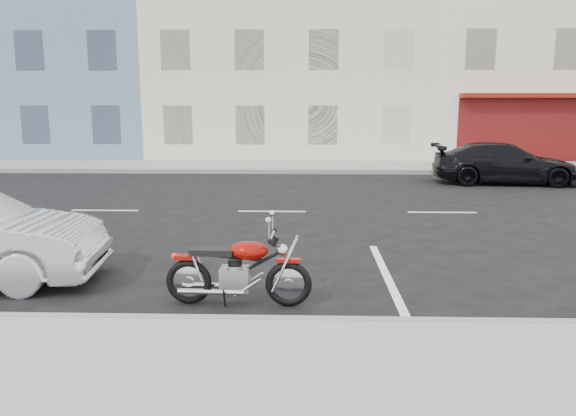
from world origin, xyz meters
The scene contains 8 objects.
ground centered at (0.00, 0.00, 0.00)m, with size 120.00×120.00×0.00m, color black.
sidewalk_far centered at (-5.00, 8.70, 0.07)m, with size 80.00×3.40×0.15m, color gray.
curb_far centered at (-5.00, 7.00, 0.08)m, with size 80.00×0.12×0.16m, color gray.
bldg_blue centered at (-14.00, 16.30, 6.50)m, with size 12.00×12.00×13.00m, color slate.
bldg_cream centered at (-2.00, 16.30, 5.75)m, with size 12.00×12.00×11.50m, color beige.
bldg_corner centered at (11.00, 16.30, 6.25)m, with size 14.00×12.00×12.50m, color beige.
motorcycle centered at (-1.41, -6.23, 0.43)m, with size 1.88×0.62×0.94m.
car_far centered at (5.07, 4.83, 0.64)m, with size 1.80×4.42×1.28m, color black.
Camera 1 is at (-1.23, -13.01, 2.57)m, focal length 35.00 mm.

